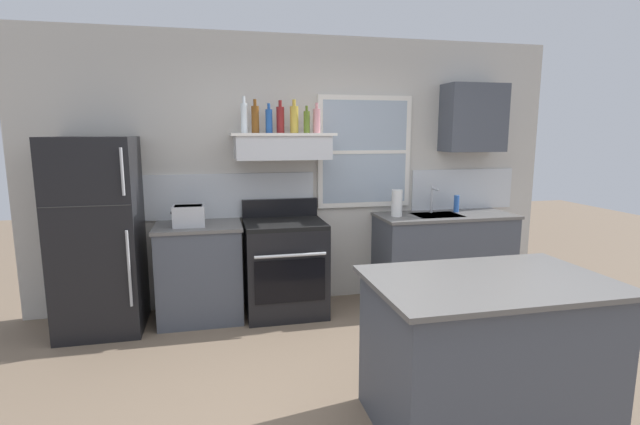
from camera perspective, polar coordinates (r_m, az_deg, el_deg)
ground_plane at (r=3.19m, az=6.21°, el=-23.64°), size 16.00×16.00×0.00m
back_wall at (r=4.84m, az=-1.77°, el=4.97°), size 5.40×0.11×2.70m
refrigerator at (r=4.55m, az=-25.32°, el=-2.56°), size 0.70×0.72×1.72m
counter_left_of_stove at (r=4.60m, az=-14.34°, el=-6.96°), size 0.79×0.63×0.91m
toaster at (r=4.41m, az=-15.63°, el=-0.36°), size 0.30×0.20×0.19m
stove_range at (r=4.60m, az=-4.29°, el=-6.55°), size 0.76×0.69×1.09m
range_hood_shelf at (r=4.52m, az=-4.66°, el=8.05°), size 0.96×0.52×0.24m
bottle_clear_tall at (r=4.50m, az=-9.18°, el=11.30°), size 0.06×0.06×0.34m
bottle_amber_wine at (r=4.51m, az=-7.87°, el=11.19°), size 0.07×0.07×0.31m
bottle_blue_liqueur at (r=4.51m, az=-6.21°, el=11.03°), size 0.07×0.07×0.27m
bottle_red_label_wine at (r=4.54m, az=-4.84°, el=11.20°), size 0.07×0.07×0.30m
bottle_champagne_gold_foil at (r=4.55m, az=-3.15°, el=11.26°), size 0.08×0.08×0.31m
bottle_olive_oil_square at (r=4.55m, az=-1.62°, el=10.97°), size 0.06×0.06×0.25m
bottle_rose_pink at (r=4.59m, az=-0.41°, el=11.12°), size 0.07×0.07×0.29m
counter_right_with_sink at (r=5.16m, az=14.72°, el=-5.15°), size 1.43×0.63×0.91m
sink_faucet at (r=5.08m, az=13.52°, el=1.89°), size 0.03×0.17×0.28m
paper_towel_roll at (r=4.82m, az=9.31°, el=1.14°), size 0.11×0.11×0.27m
dish_soap_bottle at (r=5.23m, az=16.22°, el=1.04°), size 0.06×0.06×0.18m
kitchen_island at (r=3.09m, az=19.48°, el=-15.64°), size 1.40×0.90×0.91m
upper_cabinet_right at (r=5.29m, az=18.12°, el=10.83°), size 0.64×0.32×0.70m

